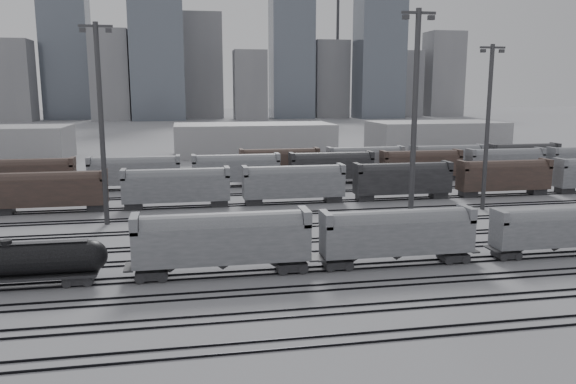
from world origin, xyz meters
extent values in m
plane|color=#A5A5AA|center=(0.00, 0.00, 0.00)|extent=(900.00, 900.00, 0.00)
cube|color=black|center=(0.00, -14.72, 0.08)|extent=(220.00, 0.07, 0.16)
cube|color=black|center=(0.00, -13.28, 0.08)|extent=(220.00, 0.07, 0.16)
cube|color=black|center=(0.00, -9.72, 0.08)|extent=(220.00, 0.07, 0.16)
cube|color=black|center=(0.00, -8.28, 0.08)|extent=(220.00, 0.07, 0.16)
cube|color=black|center=(0.00, -4.72, 0.08)|extent=(220.00, 0.07, 0.16)
cube|color=black|center=(0.00, -3.28, 0.08)|extent=(220.00, 0.07, 0.16)
cube|color=black|center=(0.00, 0.28, 0.08)|extent=(220.00, 0.07, 0.16)
cube|color=black|center=(0.00, 1.72, 0.08)|extent=(220.00, 0.07, 0.16)
cube|color=black|center=(0.00, 5.28, 0.08)|extent=(220.00, 0.07, 0.16)
cube|color=black|center=(0.00, 6.72, 0.08)|extent=(220.00, 0.07, 0.16)
cube|color=black|center=(0.00, 10.28, 0.08)|extent=(220.00, 0.07, 0.16)
cube|color=black|center=(0.00, 11.72, 0.08)|extent=(220.00, 0.07, 0.16)
cube|color=black|center=(0.00, 17.28, 0.08)|extent=(220.00, 0.07, 0.16)
cube|color=black|center=(0.00, 18.72, 0.08)|extent=(220.00, 0.07, 0.16)
cube|color=black|center=(0.00, 24.28, 0.08)|extent=(220.00, 0.07, 0.16)
cube|color=black|center=(0.00, 25.72, 0.08)|extent=(220.00, 0.07, 0.16)
cube|color=black|center=(0.00, 31.28, 0.08)|extent=(220.00, 0.07, 0.16)
cube|color=black|center=(0.00, 32.72, 0.08)|extent=(220.00, 0.07, 0.16)
cube|color=black|center=(0.00, 39.28, 0.08)|extent=(220.00, 0.07, 0.16)
cube|color=black|center=(0.00, 40.72, 0.08)|extent=(220.00, 0.07, 0.16)
cube|color=black|center=(0.00, 47.28, 0.08)|extent=(220.00, 0.07, 0.16)
cube|color=black|center=(0.00, 48.72, 0.08)|extent=(220.00, 0.07, 0.16)
cube|color=black|center=(0.00, 55.28, 0.08)|extent=(220.00, 0.07, 0.16)
cube|color=black|center=(0.00, 56.72, 0.08)|extent=(220.00, 0.07, 0.16)
cube|color=black|center=(-17.13, 1.00, 0.51)|extent=(2.43, 1.96, 0.65)
cube|color=black|center=(-22.75, 1.00, 0.98)|extent=(14.50, 2.53, 0.23)
cylinder|color=black|center=(-22.75, 1.00, 2.48)|extent=(13.56, 2.71, 2.71)
sphere|color=black|center=(-15.96, 1.00, 2.48)|extent=(2.71, 2.71, 2.71)
cylinder|color=black|center=(-22.75, 1.00, 3.98)|extent=(0.94, 0.94, 0.47)
cube|color=black|center=(-22.75, 1.00, 3.88)|extent=(13.10, 0.84, 0.06)
cube|color=black|center=(-10.97, 1.00, 0.58)|extent=(2.73, 2.21, 0.74)
cube|color=black|center=(1.64, 1.00, 0.58)|extent=(2.73, 2.21, 0.74)
cube|color=gray|center=(-4.67, 1.00, 3.05)|extent=(15.77, 3.15, 3.36)
cylinder|color=gray|center=(-4.67, 1.00, 4.31)|extent=(14.30, 3.05, 3.05)
cube|color=gray|center=(-12.23, 1.00, 5.15)|extent=(0.74, 3.15, 1.47)
cube|color=gray|center=(2.90, 1.00, 5.15)|extent=(0.74, 3.15, 1.47)
cone|color=black|center=(-4.67, 1.00, 1.00)|extent=(2.52, 2.52, 0.95)
cube|color=black|center=(6.09, 1.00, 0.54)|extent=(2.55, 2.06, 0.69)
cube|color=black|center=(17.84, 1.00, 0.54)|extent=(2.55, 2.06, 0.69)
cube|color=gray|center=(11.96, 1.00, 2.84)|extent=(14.69, 2.94, 3.13)
cylinder|color=gray|center=(11.96, 1.00, 4.02)|extent=(13.32, 2.84, 2.84)
cube|color=gray|center=(4.91, 1.00, 4.80)|extent=(0.69, 2.94, 1.37)
cube|color=gray|center=(19.01, 1.00, 4.80)|extent=(0.69, 2.94, 1.37)
cone|color=black|center=(11.96, 1.00, 0.93)|extent=(2.35, 2.35, 0.88)
cube|color=black|center=(23.57, 1.00, 0.49)|extent=(2.30, 1.86, 0.62)
cube|color=gray|center=(28.89, 1.00, 2.57)|extent=(13.30, 2.66, 2.84)
cylinder|color=gray|center=(28.89, 1.00, 3.63)|extent=(12.05, 2.57, 2.57)
cube|color=gray|center=(22.51, 1.00, 4.34)|extent=(0.62, 2.66, 1.24)
cone|color=black|center=(28.89, 1.00, 0.84)|extent=(2.13, 2.13, 0.80)
cylinder|color=#3A3A3D|center=(-17.55, 23.37, 12.25)|extent=(0.63, 0.63, 24.49)
cube|color=#3A3A3D|center=(-17.55, 23.37, 24.00)|extent=(3.92, 0.29, 0.29)
cube|color=#3A3A3D|center=(-19.02, 23.37, 23.51)|extent=(0.69, 0.49, 0.49)
cube|color=#3A3A3D|center=(-16.08, 23.37, 23.51)|extent=(0.69, 0.49, 0.49)
cylinder|color=#3A3A3D|center=(19.13, 14.75, 12.90)|extent=(0.66, 0.66, 25.79)
cube|color=#3A3A3D|center=(19.13, 14.75, 25.28)|extent=(4.13, 0.31, 0.31)
cube|color=#3A3A3D|center=(17.58, 14.75, 24.76)|extent=(0.72, 0.52, 0.52)
cube|color=#3A3A3D|center=(20.68, 14.75, 24.76)|extent=(0.72, 0.52, 0.52)
cylinder|color=#3A3A3D|center=(33.34, 22.89, 11.31)|extent=(0.58, 0.58, 22.63)
cube|color=#3A3A3D|center=(33.34, 22.89, 22.17)|extent=(3.62, 0.27, 0.27)
cube|color=#3A3A3D|center=(31.98, 22.89, 21.72)|extent=(0.63, 0.45, 0.45)
cube|color=#3A3A3D|center=(34.70, 22.89, 21.72)|extent=(0.63, 0.45, 0.45)
cube|color=#4E3931|center=(-26.00, 32.00, 2.80)|extent=(15.00, 3.00, 5.60)
cube|color=gray|center=(-9.00, 32.00, 2.80)|extent=(15.00, 3.00, 5.60)
cube|color=gray|center=(8.00, 32.00, 2.80)|extent=(15.00, 3.00, 5.60)
cube|color=black|center=(25.00, 32.00, 2.80)|extent=(15.00, 3.00, 5.60)
cube|color=#4E3931|center=(42.00, 32.00, 2.80)|extent=(15.00, 3.00, 5.60)
cube|color=#4E3931|center=(-33.00, 48.00, 2.80)|extent=(15.00, 3.00, 5.60)
cube|color=gray|center=(-16.00, 48.00, 2.80)|extent=(15.00, 3.00, 5.60)
cube|color=gray|center=(1.00, 48.00, 2.80)|extent=(15.00, 3.00, 5.60)
cube|color=black|center=(18.00, 48.00, 2.80)|extent=(15.00, 3.00, 5.60)
cube|color=#4E3931|center=(35.00, 48.00, 2.80)|extent=(15.00, 3.00, 5.60)
cube|color=gray|center=(52.00, 48.00, 2.80)|extent=(15.00, 3.00, 5.60)
cube|color=#4E3931|center=(10.00, 56.00, 2.80)|extent=(15.00, 3.00, 5.60)
cube|color=gray|center=(27.00, 56.00, 2.80)|extent=(15.00, 3.00, 5.60)
cube|color=gray|center=(44.00, 56.00, 2.80)|extent=(15.00, 3.00, 5.60)
cube|color=black|center=(61.00, 56.00, 2.80)|extent=(15.00, 3.00, 5.60)
cube|color=#AEAEB1|center=(10.00, 95.00, 4.00)|extent=(40.00, 18.00, 8.00)
cube|color=#AEAEB1|center=(60.00, 95.00, 4.00)|extent=(35.00, 18.00, 8.00)
cube|color=gray|center=(-95.00, 280.00, 21.00)|extent=(22.00, 17.60, 42.00)
cube|color=slate|center=(-70.00, 280.00, 40.00)|extent=(25.00, 20.00, 80.00)
cube|color=gray|center=(-45.00, 280.00, 24.00)|extent=(20.00, 16.00, 48.00)
cube|color=slate|center=(-20.00, 280.00, 47.50)|extent=(28.00, 22.40, 95.00)
cube|color=gray|center=(5.00, 280.00, 30.00)|extent=(22.00, 17.60, 60.00)
cube|color=gray|center=(30.00, 280.00, 19.00)|extent=(18.00, 14.40, 38.00)
cube|color=slate|center=(55.00, 280.00, 36.00)|extent=(24.00, 19.20, 72.00)
cube|color=gray|center=(80.00, 280.00, 22.50)|extent=(20.00, 16.00, 45.00)
cube|color=slate|center=(105.00, 280.00, 44.00)|extent=(26.00, 20.80, 88.00)
cube|color=gray|center=(130.00, 280.00, 20.00)|extent=(18.00, 14.40, 40.00)
cube|color=gray|center=(155.00, 280.00, 26.00)|extent=(22.00, 17.60, 52.00)
cylinder|color=#3A3A3D|center=(-30.00, 305.00, 50.00)|extent=(1.80, 1.80, 100.00)
cylinder|color=#3A3A3D|center=(90.00, 305.00, 50.00)|extent=(1.80, 1.80, 100.00)
camera|label=1|loc=(-7.83, -48.07, 16.66)|focal=35.00mm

